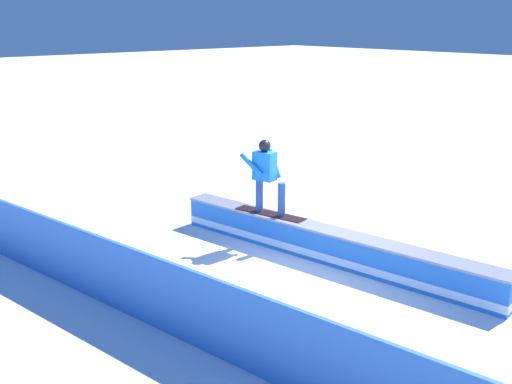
{
  "coord_description": "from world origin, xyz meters",
  "views": [
    {
      "loc": [
        -6.57,
        7.54,
        4.07
      ],
      "look_at": [
        0.63,
        1.09,
        1.31
      ],
      "focal_mm": 42.99,
      "sensor_mm": 36.0,
      "label": 1
    }
  ],
  "objects": [
    {
      "name": "grind_box",
      "position": [
        0.0,
        0.0,
        0.26
      ],
      "size": [
        6.33,
        1.32,
        0.58
      ],
      "color": "blue",
      "rests_on": "ground_plane"
    },
    {
      "name": "safety_fence",
      "position": [
        0.0,
        3.53,
        0.52
      ],
      "size": [
        13.84,
        1.97,
        1.04
      ],
      "primitive_type": "cube",
      "rotation": [
        0.0,
        0.0,
        0.14
      ],
      "color": "#3978DE",
      "rests_on": "ground_plane"
    },
    {
      "name": "snowboarder",
      "position": [
        1.34,
        0.19,
        1.32
      ],
      "size": [
        1.46,
        0.62,
        1.38
      ],
      "color": "black",
      "rests_on": "grind_box"
    },
    {
      "name": "ground_plane",
      "position": [
        0.0,
        0.0,
        0.0
      ],
      "size": [
        120.0,
        120.0,
        0.0
      ],
      "primitive_type": "plane",
      "color": "white"
    }
  ]
}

